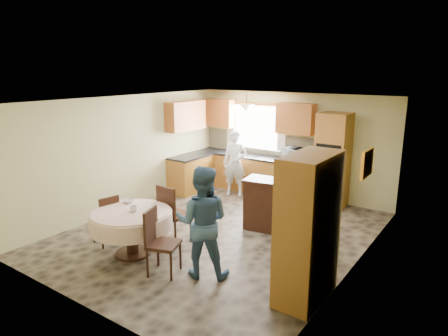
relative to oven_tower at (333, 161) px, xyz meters
name	(u,v)px	position (x,y,z in m)	size (l,w,h in m)	color
floor	(220,233)	(-1.15, -2.69, -1.06)	(5.00, 6.00, 0.01)	#6E604D
ceiling	(220,100)	(-1.15, -2.69, 1.44)	(5.00, 6.00, 0.01)	white
wall_back	(292,145)	(-1.15, 0.31, 0.19)	(5.00, 0.02, 2.50)	tan
wall_front	(79,218)	(-1.15, -5.69, 0.19)	(5.00, 0.02, 2.50)	tan
wall_left	(127,153)	(-3.65, -2.69, 0.19)	(0.02, 6.00, 2.50)	tan
wall_right	(357,193)	(1.35, -2.69, 0.19)	(0.02, 6.00, 2.50)	tan
window	(256,127)	(-2.15, 0.29, 0.54)	(1.40, 0.03, 1.10)	white
curtain_left	(231,123)	(-2.90, 0.24, 0.59)	(0.22, 0.02, 1.15)	white
curtain_right	(282,128)	(-1.40, 0.24, 0.59)	(0.22, 0.02, 1.15)	white
base_cab_back	(255,174)	(-2.00, 0.01, -0.62)	(3.30, 0.60, 0.88)	#C07533
counter_back	(255,157)	(-2.00, 0.01, -0.16)	(3.30, 0.64, 0.04)	black
base_cab_left	(191,174)	(-3.35, -0.89, -0.62)	(0.60, 1.20, 0.88)	#C07533
counter_left	(191,156)	(-3.35, -0.89, -0.16)	(0.64, 1.20, 0.04)	black
backsplash	(261,144)	(-2.00, 0.30, 0.12)	(3.30, 0.02, 0.55)	#BDB185
wall_cab_left	(219,113)	(-3.20, 0.15, 0.85)	(0.85, 0.33, 0.72)	#C16930
wall_cab_right	(296,119)	(-1.00, 0.15, 0.85)	(0.90, 0.33, 0.72)	#C16930
wall_cab_side	(186,116)	(-3.48, -0.89, 0.85)	(0.33, 1.20, 0.72)	#C16930
oven_tower	(333,161)	(0.00, 0.00, 0.00)	(0.66, 0.62, 2.12)	#C07533
oven_upper	(328,155)	(0.00, -0.31, 0.19)	(0.56, 0.01, 0.45)	black
oven_lower	(326,177)	(0.00, -0.31, -0.31)	(0.56, 0.01, 0.45)	black
pendant	(246,108)	(-2.15, -0.19, 1.06)	(0.36, 0.36, 0.18)	beige
sideboard	(278,208)	(-0.30, -1.97, -0.59)	(1.31, 0.54, 0.94)	#3C1E10
space_heater	(320,227)	(0.55, -1.99, -0.78)	(0.40, 0.28, 0.55)	black
cupboard	(308,228)	(1.07, -3.80, -0.06)	(0.52, 1.05, 2.00)	#C07533
dining_table	(131,221)	(-1.83, -4.27, -0.46)	(1.35, 1.35, 0.77)	#3C1E10
chair_left	(108,218)	(-2.48, -4.23, -0.56)	(0.46, 0.46, 0.90)	#3C1E10
chair_back	(171,211)	(-1.63, -3.51, -0.47)	(0.48, 0.48, 1.06)	#3C1E10
chair_right	(158,238)	(-1.03, -4.46, -0.50)	(0.56, 0.56, 1.02)	#3C1E10
framed_picture	(367,163)	(1.32, -2.16, 0.54)	(0.06, 0.54, 0.45)	gold
microwave	(297,155)	(-0.84, -0.04, 0.02)	(0.60, 0.40, 0.33)	silver
person_sink	(235,163)	(-2.25, -0.53, -0.26)	(0.59, 0.39, 1.61)	silver
person_dining	(202,222)	(-0.45, -4.12, -0.21)	(0.83, 0.64, 1.70)	#395A7E
bowl_sideboard	(268,181)	(-0.54, -1.97, -0.10)	(0.22, 0.22, 0.05)	#B2B2B2
bottle_sideboard	(292,179)	(-0.03, -1.97, 0.02)	(0.11, 0.11, 0.30)	silver
cup_table	(133,209)	(-1.77, -4.26, -0.24)	(0.12, 0.12, 0.10)	#B2B2B2
bowl_table	(128,201)	(-2.18, -4.00, -0.26)	(0.18, 0.18, 0.05)	#B2B2B2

